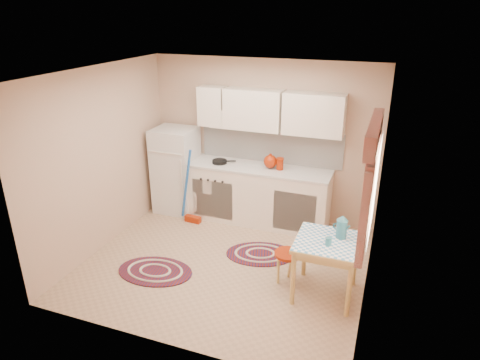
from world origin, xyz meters
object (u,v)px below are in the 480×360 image
stool (287,267)px  table (325,268)px  fridge (176,170)px  base_cabinets (257,195)px

stool → table: bearing=-9.3°
fridge → table: bearing=-28.5°
base_cabinets → table: 2.03m
table → fridge: bearing=151.5°
base_cabinets → stool: size_ratio=5.36×
table → base_cabinets: bearing=131.4°
table → stool: table is taller
base_cabinets → fridge: bearing=-177.9°
stool → base_cabinets: bearing=121.1°
table → stool: 0.50m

